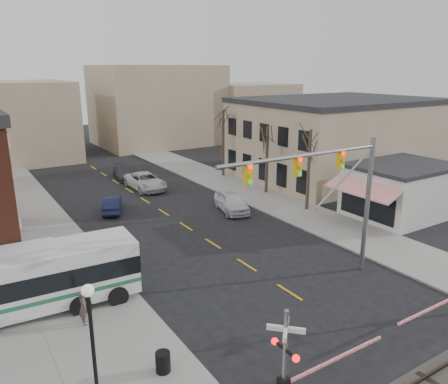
# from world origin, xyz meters

# --- Properties ---
(ground) EXTENTS (160.00, 160.00, 0.00)m
(ground) POSITION_xyz_m (0.00, 0.00, 0.00)
(ground) COLOR black
(ground) RESTS_ON ground
(sidewalk_west) EXTENTS (5.00, 60.00, 0.12)m
(sidewalk_west) POSITION_xyz_m (-9.50, 20.00, 0.06)
(sidewalk_west) COLOR gray
(sidewalk_west) RESTS_ON ground
(sidewalk_east) EXTENTS (5.00, 60.00, 0.12)m
(sidewalk_east) POSITION_xyz_m (9.50, 20.00, 0.06)
(sidewalk_east) COLOR gray
(sidewalk_east) RESTS_ON ground
(tan_building) EXTENTS (20.30, 15.30, 8.50)m
(tan_building) POSITION_xyz_m (22.00, 20.00, 4.26)
(tan_building) COLOR gray
(tan_building) RESTS_ON ground
(awning_shop) EXTENTS (9.74, 6.20, 4.30)m
(awning_shop) POSITION_xyz_m (15.97, 7.00, 2.16)
(awning_shop) COLOR beige
(awning_shop) RESTS_ON ground
(tree_east_a) EXTENTS (0.28, 0.28, 6.75)m
(tree_east_a) POSITION_xyz_m (10.50, 12.00, 3.50)
(tree_east_a) COLOR #382B21
(tree_east_a) RESTS_ON sidewalk_east
(tree_east_b) EXTENTS (0.28, 0.28, 6.30)m
(tree_east_b) POSITION_xyz_m (10.80, 18.00, 3.27)
(tree_east_b) COLOR #382B21
(tree_east_b) RESTS_ON sidewalk_east
(tree_east_c) EXTENTS (0.28, 0.28, 7.20)m
(tree_east_c) POSITION_xyz_m (11.00, 26.00, 3.72)
(tree_east_c) COLOR #382B21
(tree_east_c) RESTS_ON sidewalk_east
(transit_bus) EXTENTS (12.64, 3.39, 3.22)m
(transit_bus) POSITION_xyz_m (-13.15, 7.26, 1.82)
(transit_bus) COLOR silver
(transit_bus) RESTS_ON ground
(traffic_signal_mast) EXTENTS (10.36, 0.30, 8.00)m
(traffic_signal_mast) POSITION_xyz_m (2.68, 1.84, 5.76)
(traffic_signal_mast) COLOR gray
(traffic_signal_mast) RESTS_ON ground
(rr_crossing_west) EXTENTS (5.60, 1.36, 4.00)m
(rr_crossing_west) POSITION_xyz_m (-5.34, -4.31, 1.97)
(rr_crossing_west) COLOR gray
(rr_crossing_west) RESTS_ON ground
(street_lamp) EXTENTS (0.44, 0.44, 4.52)m
(street_lamp) POSITION_xyz_m (-11.11, -0.25, 3.33)
(street_lamp) COLOR black
(street_lamp) RESTS_ON sidewalk_west
(trash_bin) EXTENTS (0.60, 0.60, 0.84)m
(trash_bin) POSITION_xyz_m (-8.50, -0.28, 0.54)
(trash_bin) COLOR black
(trash_bin) RESTS_ON sidewalk_west
(car_a) EXTENTS (3.05, 5.14, 1.64)m
(car_a) POSITION_xyz_m (5.00, 15.27, 0.82)
(car_a) COLOR silver
(car_a) RESTS_ON ground
(car_b) EXTENTS (2.78, 4.26, 1.33)m
(car_b) POSITION_xyz_m (-3.55, 20.47, 0.66)
(car_b) COLOR #1C2047
(car_b) RESTS_ON ground
(car_c) EXTENTS (2.71, 5.77, 1.60)m
(car_c) POSITION_xyz_m (1.62, 25.67, 0.80)
(car_c) COLOR silver
(car_c) RESTS_ON ground
(car_d) EXTENTS (2.56, 4.83, 1.33)m
(car_d) POSITION_xyz_m (1.29, 30.87, 0.67)
(car_d) COLOR #3F3E43
(car_d) RESTS_ON ground
(pedestrian_near) EXTENTS (0.46, 0.66, 1.72)m
(pedestrian_near) POSITION_xyz_m (-10.20, 4.73, 0.98)
(pedestrian_near) COLOR #4C3E3D
(pedestrian_near) RESTS_ON sidewalk_west
(pedestrian_far) EXTENTS (0.93, 0.91, 1.51)m
(pedestrian_far) POSITION_xyz_m (-10.34, 7.21, 0.87)
(pedestrian_far) COLOR #2C364E
(pedestrian_far) RESTS_ON sidewalk_west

